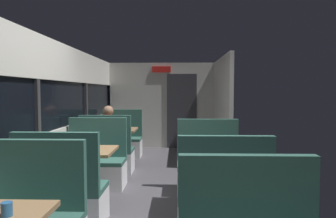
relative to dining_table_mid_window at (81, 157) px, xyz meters
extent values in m
cube|color=#423F44|center=(0.89, -0.13, -0.65)|extent=(3.30, 9.20, 0.02)
cube|color=beige|center=(-0.56, -0.13, -0.16)|extent=(0.08, 8.40, 0.95)
cube|color=beige|center=(-0.56, -0.13, 1.36)|extent=(0.08, 8.40, 0.60)
cube|color=black|center=(-0.57, -0.13, 0.69)|extent=(0.03, 8.40, 0.75)
cube|color=#2D2D30|center=(-0.54, -0.13, 0.69)|extent=(0.06, 0.08, 0.75)
cube|color=#2D2D30|center=(-0.54, 1.97, 0.69)|extent=(0.06, 0.08, 0.75)
cube|color=#2D2D30|center=(-0.54, 4.07, 0.69)|extent=(0.06, 0.08, 0.75)
cube|color=beige|center=(0.89, 4.07, 0.51)|extent=(2.90, 0.08, 2.30)
cube|color=#333338|center=(1.44, 4.02, 0.36)|extent=(0.80, 0.04, 2.00)
cube|color=red|center=(0.89, 4.01, 1.48)|extent=(0.50, 0.03, 0.16)
cube|color=beige|center=(2.34, 2.87, 0.51)|extent=(0.08, 2.40, 2.30)
cube|color=#2D564C|center=(0.00, -1.35, 0.14)|extent=(0.95, 0.08, 0.65)
cylinder|color=#9E9EA3|center=(0.00, 0.00, -0.29)|extent=(0.10, 0.10, 0.70)
cube|color=olive|center=(0.00, 0.00, 0.08)|extent=(0.90, 0.70, 0.04)
cube|color=silver|center=(0.00, -0.66, -0.44)|extent=(0.95, 0.50, 0.39)
cube|color=#2D564C|center=(0.00, -0.66, -0.22)|extent=(0.95, 0.50, 0.06)
cube|color=#2D564C|center=(0.00, -0.87, 0.14)|extent=(0.95, 0.08, 0.65)
cube|color=silver|center=(0.00, 0.66, -0.44)|extent=(0.95, 0.50, 0.39)
cube|color=#2D564C|center=(0.00, 0.66, -0.22)|extent=(0.95, 0.50, 0.06)
cube|color=#2D564C|center=(0.00, 0.87, 0.14)|extent=(0.95, 0.08, 0.65)
cylinder|color=#9E9EA3|center=(0.00, 2.22, -0.29)|extent=(0.10, 0.10, 0.70)
cube|color=olive|center=(0.00, 2.22, 0.08)|extent=(0.90, 0.70, 0.04)
cube|color=silver|center=(0.00, 1.56, -0.44)|extent=(0.95, 0.50, 0.39)
cube|color=#2D564C|center=(0.00, 1.56, -0.22)|extent=(0.95, 0.50, 0.06)
cube|color=#2D564C|center=(0.00, 1.35, 0.14)|extent=(0.95, 0.08, 0.65)
cube|color=silver|center=(0.00, 2.88, -0.44)|extent=(0.95, 0.50, 0.39)
cube|color=#2D564C|center=(0.00, 2.88, -0.22)|extent=(0.95, 0.50, 0.06)
cube|color=#2D564C|center=(0.00, 3.09, 0.14)|extent=(0.95, 0.08, 0.65)
cube|color=#2D564C|center=(1.79, -1.95, 0.14)|extent=(0.95, 0.08, 0.65)
cylinder|color=#9E9EA3|center=(1.79, -0.20, -0.29)|extent=(0.10, 0.10, 0.70)
cube|color=olive|center=(1.79, -0.20, 0.08)|extent=(0.90, 0.70, 0.04)
cube|color=silver|center=(1.79, -0.86, -0.44)|extent=(0.95, 0.50, 0.39)
cube|color=#2D564C|center=(1.79, -0.86, -0.22)|extent=(0.95, 0.50, 0.06)
cube|color=#2D564C|center=(1.79, -1.07, 0.14)|extent=(0.95, 0.08, 0.65)
cube|color=silver|center=(1.79, 0.46, -0.44)|extent=(0.95, 0.50, 0.39)
cube|color=#2D564C|center=(1.79, 0.46, -0.22)|extent=(0.95, 0.50, 0.06)
cube|color=#2D564C|center=(1.79, 0.67, 0.14)|extent=(0.95, 0.08, 0.65)
cube|color=#26262D|center=(0.00, 1.56, -0.41)|extent=(0.30, 0.36, 0.45)
cube|color=#8C664C|center=(0.00, 1.61, 0.11)|extent=(0.34, 0.22, 0.60)
sphere|color=#8C664C|center=(0.00, 1.63, 0.52)|extent=(0.20, 0.20, 0.20)
cylinder|color=#8C664C|center=(-0.20, 1.79, 0.13)|extent=(0.07, 0.28, 0.07)
cylinder|color=#8C664C|center=(0.20, 1.79, 0.13)|extent=(0.07, 0.28, 0.07)
cylinder|color=#26598C|center=(0.22, -2.16, 0.15)|extent=(0.07, 0.07, 0.09)
camera|label=1|loc=(1.30, -3.97, 0.90)|focal=31.72mm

